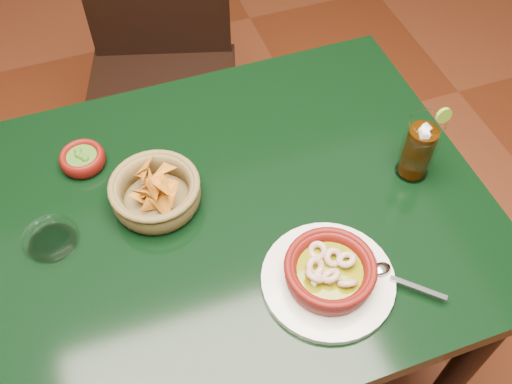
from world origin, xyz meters
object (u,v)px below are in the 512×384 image
object	(u,v)px
dining_table	(189,249)
chip_basket	(156,192)
shrimp_plate	(329,273)
cola_drink	(419,148)
dining_chair	(161,70)

from	to	relation	value
dining_table	chip_basket	size ratio (longest dim) A/B	5.72
shrimp_plate	chip_basket	distance (m)	0.37
dining_table	cola_drink	bearing A→B (deg)	-3.98
shrimp_plate	cola_drink	world-z (taller)	cola_drink
shrimp_plate	cola_drink	bearing A→B (deg)	33.71
dining_table	dining_chair	size ratio (longest dim) A/B	1.25
dining_table	shrimp_plate	xyz separation A→B (m)	(0.21, -0.21, 0.13)
dining_chair	chip_basket	size ratio (longest dim) A/B	4.59
dining_table	chip_basket	world-z (taller)	chip_basket
dining_table	cola_drink	world-z (taller)	cola_drink
dining_chair	cola_drink	size ratio (longest dim) A/B	5.74
dining_chair	shrimp_plate	distance (m)	0.96
dining_table	shrimp_plate	world-z (taller)	shrimp_plate
dining_table	shrimp_plate	bearing A→B (deg)	-45.29
shrimp_plate	chip_basket	world-z (taller)	chip_basket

